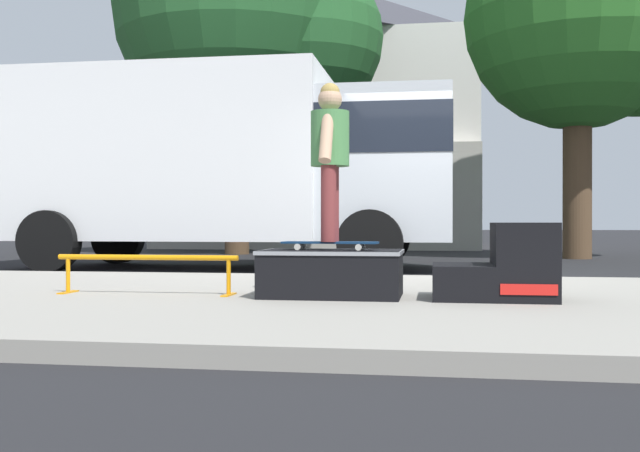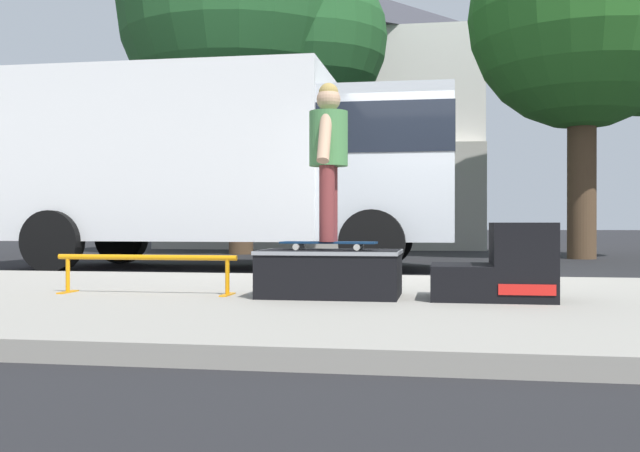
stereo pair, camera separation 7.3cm
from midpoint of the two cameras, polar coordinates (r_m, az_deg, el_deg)
ground_plane at (r=8.98m, az=8.85°, el=-4.33°), size 140.00×140.00×0.00m
sidewalk_slab at (r=5.99m, az=8.74°, el=-6.04°), size 50.00×5.00×0.12m
skate_box at (r=5.97m, az=0.63°, el=-3.54°), size 1.13×0.73×0.38m
kicker_ramp at (r=5.93m, az=13.75°, el=-3.13°), size 0.93×0.71×0.60m
grind_rail at (r=6.34m, az=-13.52°, el=-2.89°), size 1.57×0.28×0.33m
skateboard at (r=6.00m, az=0.47°, el=-1.33°), size 0.79×0.24×0.07m
skater_kid at (r=6.02m, az=0.47°, el=6.02°), size 0.31×0.66×1.29m
box_truck at (r=11.66m, az=-7.23°, el=5.08°), size 6.91×2.63×3.05m
street_tree_main at (r=16.15m, az=20.10°, el=14.44°), size 4.93×4.48×7.07m
street_tree_neighbour at (r=17.58m, az=-5.48°, el=15.71°), size 6.16×5.60×8.37m
house_behind at (r=23.85m, az=0.77°, el=8.74°), size 9.54×8.23×8.40m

